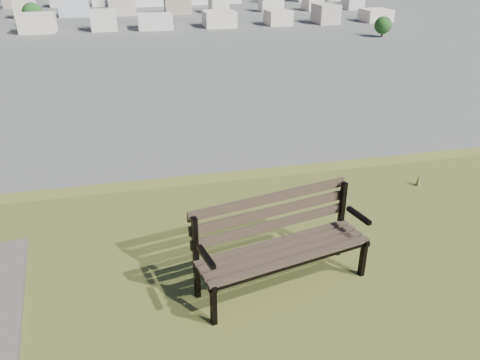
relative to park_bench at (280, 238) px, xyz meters
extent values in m
cube|color=#3C3122|center=(0.06, -0.28, -0.09)|extent=(1.80, 0.47, 0.04)
cube|color=#3C3122|center=(0.04, -0.16, -0.09)|extent=(1.80, 0.47, 0.04)
cube|color=#3C3122|center=(0.01, -0.04, -0.09)|extent=(1.80, 0.47, 0.04)
cube|color=#3C3122|center=(-0.02, 0.08, -0.09)|extent=(1.80, 0.47, 0.04)
cube|color=#3C3122|center=(-0.03, 0.15, 0.07)|extent=(1.79, 0.42, 0.10)
cube|color=#3C3122|center=(-0.04, 0.18, 0.22)|extent=(1.79, 0.42, 0.10)
cube|color=#3C3122|center=(-0.04, 0.20, 0.36)|extent=(1.79, 0.42, 0.10)
cube|color=black|center=(-0.79, -0.49, -0.32)|extent=(0.06, 0.07, 0.45)
cube|color=black|center=(-0.88, -0.06, -0.07)|extent=(0.06, 0.07, 0.93)
cube|color=black|center=(-0.83, -0.29, -0.12)|extent=(0.16, 0.51, 0.05)
cube|color=black|center=(-0.82, -0.34, 0.13)|extent=(0.13, 0.37, 0.05)
cube|color=black|center=(0.92, -0.11, -0.32)|extent=(0.06, 0.07, 0.45)
cube|color=black|center=(0.82, 0.31, -0.07)|extent=(0.06, 0.07, 0.93)
cube|color=black|center=(0.87, 0.08, -0.12)|extent=(0.16, 0.51, 0.05)
cube|color=black|center=(0.89, 0.03, 0.13)|extent=(0.13, 0.37, 0.05)
cube|color=black|center=(0.06, -0.29, -0.14)|extent=(1.79, 0.43, 0.04)
cube|color=black|center=(-0.02, 0.09, -0.14)|extent=(1.79, 0.43, 0.04)
cone|color=brown|center=(2.75, 1.70, -0.45)|extent=(0.08, 0.08, 0.18)
cube|color=#B5A99B|center=(-35.65, 198.50, -22.04)|extent=(11.00, 11.00, 7.00)
cube|color=beige|center=(-11.65, 198.50, -22.04)|extent=(11.00, 11.00, 7.00)
cube|color=#B3B3B8|center=(12.35, 198.50, -22.04)|extent=(11.00, 11.00, 7.00)
cube|color=beige|center=(36.35, 198.50, -22.04)|extent=(11.00, 11.00, 7.00)
cube|color=gray|center=(60.35, 198.50, -22.04)|extent=(11.00, 11.00, 7.00)
cube|color=beige|center=(84.35, 198.50, -22.04)|extent=(11.00, 11.00, 7.00)
cube|color=beige|center=(108.35, 198.50, -22.04)|extent=(11.00, 11.00, 7.00)
cube|color=#B3B3B8|center=(-47.65, 248.50, -22.04)|extent=(11.00, 11.00, 7.00)
cube|color=beige|center=(-23.65, 248.50, -22.04)|extent=(11.00, 11.00, 7.00)
cube|color=gray|center=(0.35, 248.50, -22.04)|extent=(11.00, 11.00, 7.00)
cube|color=beige|center=(24.35, 248.50, -22.04)|extent=(11.00, 11.00, 7.00)
cube|color=beige|center=(48.35, 248.50, -22.04)|extent=(11.00, 11.00, 7.00)
cube|color=beige|center=(72.35, 248.50, -22.04)|extent=(11.00, 11.00, 7.00)
cube|color=#B5A99B|center=(96.35, 248.50, -22.04)|extent=(11.00, 11.00, 7.00)
cube|color=beige|center=(120.35, 248.50, -22.04)|extent=(11.00, 11.00, 7.00)
cube|color=beige|center=(-59.65, 298.50, -22.04)|extent=(11.00, 11.00, 7.00)
cube|color=beige|center=(-35.65, 298.50, -22.04)|extent=(11.00, 11.00, 7.00)
cylinder|color=#312618|center=(90.35, 158.50, -24.49)|extent=(0.80, 0.80, 2.10)
sphere|color=#183713|center=(90.35, 158.50, -21.34)|extent=(6.30, 6.30, 6.30)
cylinder|color=#312618|center=(-39.65, 218.50, -24.19)|extent=(0.80, 0.80, 2.70)
sphere|color=#183713|center=(-39.65, 218.50, -20.14)|extent=(8.10, 8.10, 8.10)
cylinder|color=#312618|center=(130.35, 278.50, -24.56)|extent=(0.80, 0.80, 1.95)
cylinder|color=#312618|center=(40.35, 298.50, -24.49)|extent=(0.80, 0.80, 2.10)
camera|label=1|loc=(-1.32, -3.87, 2.65)|focal=35.00mm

